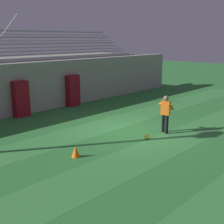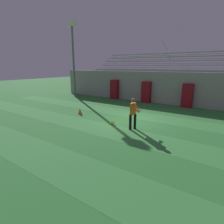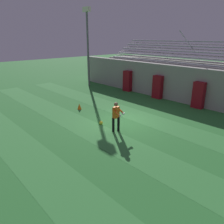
% 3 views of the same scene
% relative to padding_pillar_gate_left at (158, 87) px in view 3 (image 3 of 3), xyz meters
% --- Properties ---
extents(ground_plane, '(80.00, 80.00, 0.00)m').
position_rel_padding_pillar_gate_left_xyz_m(ground_plane, '(1.80, -5.95, -0.96)').
color(ground_plane, '#2D7533').
extents(turf_stripe_near, '(28.00, 1.86, 0.01)m').
position_rel_padding_pillar_gate_left_xyz_m(turf_stripe_near, '(1.80, -11.95, -0.95)').
color(turf_stripe_near, '#38843D').
rests_on(turf_stripe_near, ground).
extents(turf_stripe_mid, '(28.00, 1.86, 0.01)m').
position_rel_padding_pillar_gate_left_xyz_m(turf_stripe_mid, '(1.80, -8.23, -0.95)').
color(turf_stripe_mid, '#38843D').
rests_on(turf_stripe_mid, ground).
extents(turf_stripe_far, '(28.00, 1.86, 0.01)m').
position_rel_padding_pillar_gate_left_xyz_m(turf_stripe_far, '(1.80, -4.50, -0.95)').
color(turf_stripe_far, '#38843D').
rests_on(turf_stripe_far, ground).
extents(back_wall, '(24.00, 0.60, 2.80)m').
position_rel_padding_pillar_gate_left_xyz_m(back_wall, '(1.80, 0.55, 0.44)').
color(back_wall, '#999691').
rests_on(back_wall, ground).
extents(padding_pillar_gate_left, '(0.82, 0.44, 1.91)m').
position_rel_padding_pillar_gate_left_xyz_m(padding_pillar_gate_left, '(0.00, 0.00, 0.00)').
color(padding_pillar_gate_left, maroon).
rests_on(padding_pillar_gate_left, ground).
extents(padding_pillar_gate_right, '(0.82, 0.44, 1.91)m').
position_rel_padding_pillar_gate_left_xyz_m(padding_pillar_gate_right, '(3.61, 0.00, 0.00)').
color(padding_pillar_gate_right, maroon).
rests_on(padding_pillar_gate_right, ground).
extents(padding_pillar_far_left, '(0.82, 0.44, 1.91)m').
position_rel_padding_pillar_gate_left_xyz_m(padding_pillar_far_left, '(-3.50, 0.00, 0.00)').
color(padding_pillar_far_left, maroon).
rests_on(padding_pillar_far_left, ground).
extents(bleacher_stand, '(18.00, 4.05, 5.43)m').
position_rel_padding_pillar_gate_left_xyz_m(bleacher_stand, '(1.80, 2.89, 0.55)').
color(bleacher_stand, '#999691').
rests_on(bleacher_stand, ground).
extents(floodlight_pole, '(0.90, 0.36, 7.65)m').
position_rel_padding_pillar_gate_left_xyz_m(floodlight_pole, '(-7.96, -1.22, 3.91)').
color(floodlight_pole, slate).
rests_on(floodlight_pole, ground).
extents(goalkeeper, '(0.63, 0.68, 1.67)m').
position_rel_padding_pillar_gate_left_xyz_m(goalkeeper, '(2.67, -7.29, -0.00)').
color(goalkeeper, black).
rests_on(goalkeeper, ground).
extents(soccer_ball, '(0.22, 0.22, 0.22)m').
position_rel_padding_pillar_gate_left_xyz_m(soccer_ball, '(1.33, -7.27, -0.85)').
color(soccer_ball, yellow).
rests_on(soccer_ball, ground).
extents(traffic_cone, '(0.30, 0.30, 0.42)m').
position_rel_padding_pillar_gate_left_xyz_m(traffic_cone, '(-1.94, -6.57, -0.75)').
color(traffic_cone, orange).
rests_on(traffic_cone, ground).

